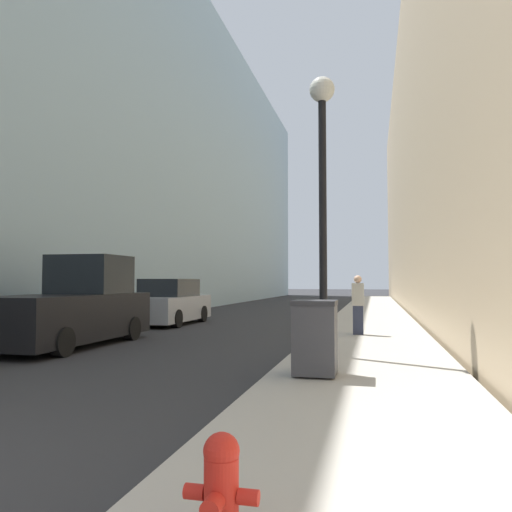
{
  "coord_description": "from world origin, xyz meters",
  "views": [
    {
      "loc": [
        5.25,
        -2.09,
        1.62
      ],
      "look_at": [
        0.16,
        19.31,
        2.73
      ],
      "focal_mm": 35.0,
      "sensor_mm": 36.0,
      "label": 1
    }
  ],
  "objects_px": {
    "trash_bin": "(315,337)",
    "pedestrian_on_sidewalk": "(358,305)",
    "fire_hydrant": "(221,484)",
    "lamppost": "(323,170)",
    "parked_sedan_near": "(170,303)",
    "pickup_truck": "(74,308)"
  },
  "relations": [
    {
      "from": "fire_hydrant",
      "to": "parked_sedan_near",
      "type": "height_order",
      "value": "parked_sedan_near"
    },
    {
      "from": "trash_bin",
      "to": "pickup_truck",
      "type": "relative_size",
      "value": 0.23
    },
    {
      "from": "lamppost",
      "to": "pedestrian_on_sidewalk",
      "type": "height_order",
      "value": "lamppost"
    },
    {
      "from": "parked_sedan_near",
      "to": "trash_bin",
      "type": "bearing_deg",
      "value": -55.78
    },
    {
      "from": "parked_sedan_near",
      "to": "fire_hydrant",
      "type": "bearing_deg",
      "value": -65.78
    },
    {
      "from": "lamppost",
      "to": "pedestrian_on_sidewalk",
      "type": "distance_m",
      "value": 5.08
    },
    {
      "from": "fire_hydrant",
      "to": "pedestrian_on_sidewalk",
      "type": "bearing_deg",
      "value": 87.9
    },
    {
      "from": "trash_bin",
      "to": "fire_hydrant",
      "type": "bearing_deg",
      "value": -89.45
    },
    {
      "from": "parked_sedan_near",
      "to": "pedestrian_on_sidewalk",
      "type": "bearing_deg",
      "value": -25.9
    },
    {
      "from": "trash_bin",
      "to": "parked_sedan_near",
      "type": "bearing_deg",
      "value": 124.22
    },
    {
      "from": "trash_bin",
      "to": "pickup_truck",
      "type": "distance_m",
      "value": 7.31
    },
    {
      "from": "fire_hydrant",
      "to": "pedestrian_on_sidewalk",
      "type": "height_order",
      "value": "pedestrian_on_sidewalk"
    },
    {
      "from": "trash_bin",
      "to": "pedestrian_on_sidewalk",
      "type": "relative_size",
      "value": 0.72
    },
    {
      "from": "pickup_truck",
      "to": "trash_bin",
      "type": "bearing_deg",
      "value": -27.42
    },
    {
      "from": "pickup_truck",
      "to": "parked_sedan_near",
      "type": "bearing_deg",
      "value": 91.3
    },
    {
      "from": "fire_hydrant",
      "to": "pickup_truck",
      "type": "distance_m",
      "value": 10.71
    },
    {
      "from": "lamppost",
      "to": "pickup_truck",
      "type": "distance_m",
      "value": 7.15
    },
    {
      "from": "fire_hydrant",
      "to": "lamppost",
      "type": "xyz_separation_m",
      "value": [
        -0.13,
        7.29,
        3.43
      ]
    },
    {
      "from": "trash_bin",
      "to": "lamppost",
      "type": "height_order",
      "value": "lamppost"
    },
    {
      "from": "lamppost",
      "to": "parked_sedan_near",
      "type": "relative_size",
      "value": 1.28
    },
    {
      "from": "pickup_truck",
      "to": "pedestrian_on_sidewalk",
      "type": "xyz_separation_m",
      "value": [
        6.96,
        2.94,
        0.03
      ]
    },
    {
      "from": "pickup_truck",
      "to": "parked_sedan_near",
      "type": "height_order",
      "value": "pickup_truck"
    }
  ]
}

